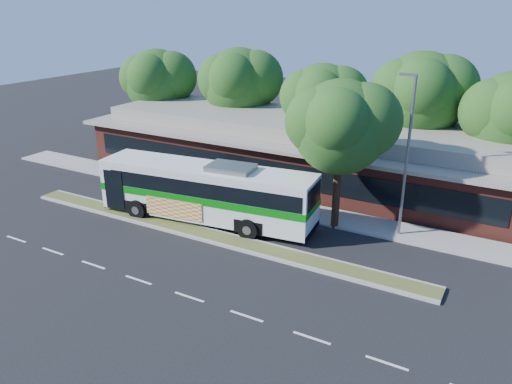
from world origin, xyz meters
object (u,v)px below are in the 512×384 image
lamp_post (407,153)px  transit_bus (207,189)px  sidewalk_tree (348,125)px  sedan (147,155)px

lamp_post → transit_bus: bearing=-161.3°
transit_bus → sidewalk_tree: size_ratio=1.56×
lamp_post → transit_bus: (-10.60, -3.59, -2.82)m
lamp_post → transit_bus: lamp_post is taller
transit_bus → sedan: transit_bus is taller
lamp_post → sedan: lamp_post is taller
lamp_post → transit_bus: size_ratio=0.67×
lamp_post → sidewalk_tree: lamp_post is taller
lamp_post → sidewalk_tree: bearing=-169.8°
transit_bus → sedan: 13.19m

